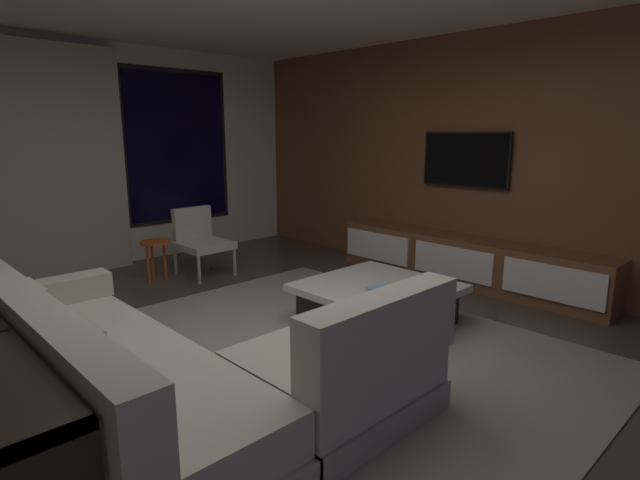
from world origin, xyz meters
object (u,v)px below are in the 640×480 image
at_px(coffee_table, 377,304).
at_px(accent_chair_near_window, 200,238).
at_px(mounted_tv, 465,160).
at_px(media_console, 467,262).
at_px(book_stack_on_coffee_table, 383,289).
at_px(sectional_couch, 171,376).
at_px(side_stool, 155,248).

bearing_deg(coffee_table, accent_chair_near_window, 95.97).
bearing_deg(mounted_tv, media_console, -132.42).
height_order(book_stack_on_coffee_table, media_console, media_console).
xyz_separation_m(sectional_couch, accent_chair_near_window, (1.77, 2.64, 0.14)).
distance_m(sectional_couch, accent_chair_near_window, 3.18).
relative_size(accent_chair_near_window, media_console, 0.25).
relative_size(sectional_couch, side_stool, 5.43).
bearing_deg(media_console, mounted_tv, 47.58).
bearing_deg(mounted_tv, accent_chair_near_window, 132.78).
distance_m(book_stack_on_coffee_table, mounted_tv, 2.19).
bearing_deg(coffee_table, mounted_tv, 8.40).
bearing_deg(sectional_couch, book_stack_on_coffee_table, 0.07).
bearing_deg(book_stack_on_coffee_table, side_stool, 103.00).
bearing_deg(media_console, accent_chair_near_window, 127.74).
bearing_deg(book_stack_on_coffee_table, accent_chair_near_window, 92.68).
bearing_deg(media_console, side_stool, 133.38).
relative_size(side_stool, mounted_tv, 0.44).
height_order(accent_chair_near_window, mounted_tv, mounted_tv).
relative_size(media_console, mounted_tv, 3.00).
bearing_deg(mounted_tv, coffee_table, -171.60).
relative_size(sectional_couch, media_console, 0.81).
bearing_deg(accent_chair_near_window, media_console, -52.26).
distance_m(coffee_table, mounted_tv, 2.15).
bearing_deg(mounted_tv, side_stool, 137.83).
xyz_separation_m(book_stack_on_coffee_table, mounted_tv, (1.92, 0.43, 0.96)).
height_order(accent_chair_near_window, side_stool, accent_chair_near_window).
height_order(book_stack_on_coffee_table, accent_chair_near_window, accent_chair_near_window).
distance_m(side_stool, media_console, 3.45).
distance_m(accent_chair_near_window, mounted_tv, 3.14).
relative_size(accent_chair_near_window, side_stool, 1.70).
xyz_separation_m(coffee_table, mounted_tv, (1.78, 0.26, 1.16)).
height_order(sectional_couch, accent_chair_near_window, sectional_couch).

